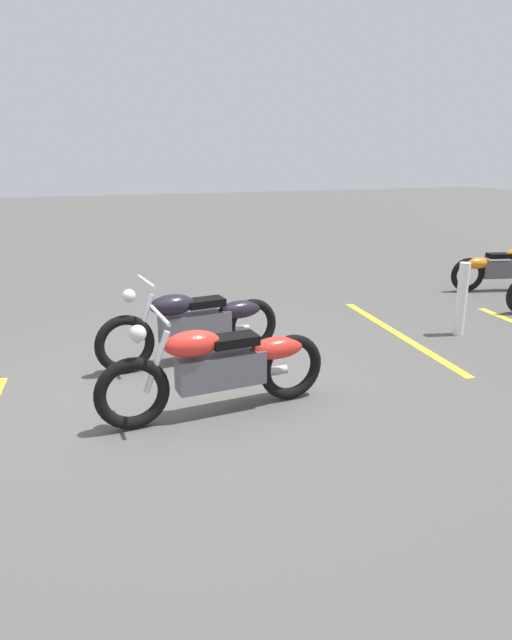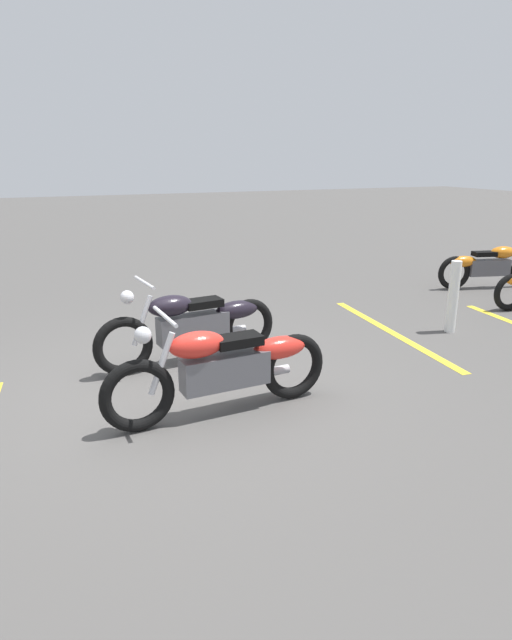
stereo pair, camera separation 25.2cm
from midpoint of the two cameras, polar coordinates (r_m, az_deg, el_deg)
ground_plane at (r=5.79m, az=-7.11°, el=-7.08°), size 60.00×60.00×0.00m
motorcycle_bright_foreground at (r=5.07m, az=-2.19°, el=-4.83°), size 2.23×0.62×1.04m
motorcycle_dark_foreground at (r=6.36m, az=-5.20°, el=-0.35°), size 2.23×0.63×1.04m
motorcycle_row_right at (r=10.75m, az=25.08°, el=4.98°), size 1.99×0.60×0.77m
bollard_post at (r=7.82m, az=21.61°, el=2.03°), size 0.14×0.14×0.99m
parking_stripe_mid at (r=7.71m, az=15.54°, el=-1.41°), size 0.42×3.20×0.01m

